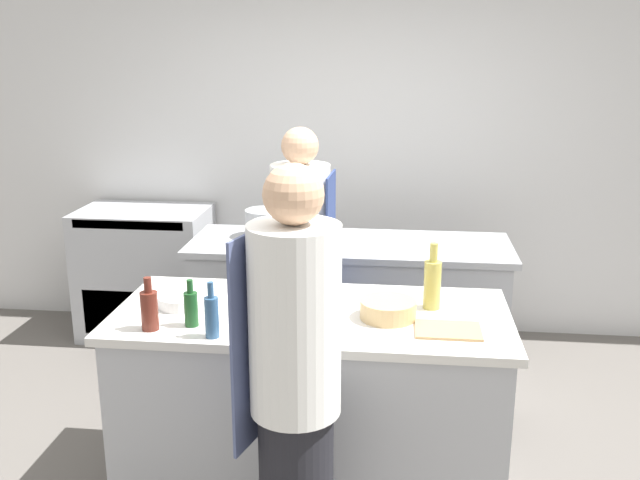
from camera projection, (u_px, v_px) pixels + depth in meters
name	position (u px, v px, depth m)	size (l,w,h in m)	color
wall_back	(348.00, 145.00, 5.23)	(8.00, 0.06, 2.80)	silver
prep_counter	(312.00, 400.00, 3.44)	(1.84, 0.84, 0.92)	#A8AAAF
pass_counter	(349.00, 311.00, 4.59)	(2.01, 0.69, 0.92)	#A8AAAF
oven_range	(146.00, 272.00, 5.30)	(0.93, 0.60, 0.95)	#A8AAAF
chef_at_prep_near	(295.00, 391.00, 2.66)	(0.39, 0.38, 1.74)	black
chef_at_stove	(302.00, 275.00, 4.05)	(0.35, 0.33, 1.69)	black
bottle_olive_oil	(191.00, 308.00, 3.14)	(0.06, 0.06, 0.21)	#19471E
bottle_vinegar	(212.00, 315.00, 3.01)	(0.06, 0.06, 0.25)	#2D5175
bottle_wine	(149.00, 309.00, 3.09)	(0.08, 0.08, 0.24)	#5B2319
bottle_cooking_oil	(432.00, 283.00, 3.33)	(0.08, 0.08, 0.32)	#B2A84C
bowl_mixing_large	(270.00, 320.00, 3.12)	(0.27, 0.27, 0.07)	navy
bowl_prep_small	(388.00, 309.00, 3.23)	(0.26, 0.26, 0.08)	tan
bowl_ceramic_blue	(181.00, 300.00, 3.38)	(0.22, 0.22, 0.06)	white
cup	(317.00, 291.00, 3.48)	(0.07, 0.07, 0.08)	white
cutting_board	(448.00, 330.00, 3.09)	(0.29, 0.21, 0.01)	tan
stockpot	(265.00, 223.00, 4.57)	(0.26, 0.26, 0.18)	#A8AAAF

